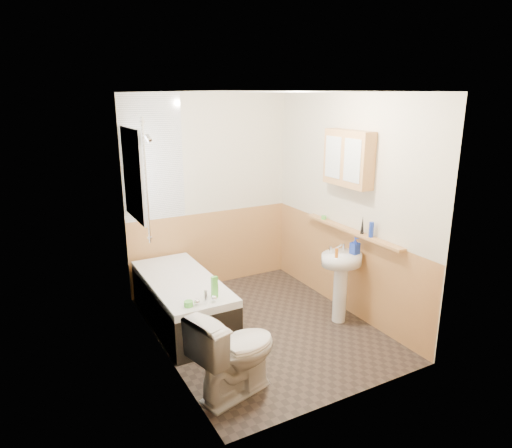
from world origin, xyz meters
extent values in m
plane|color=#2B231E|center=(0.00, 0.00, 0.00)|extent=(2.80, 2.80, 0.00)
plane|color=white|center=(0.00, 0.00, 2.50)|extent=(2.80, 2.80, 0.00)
cube|color=beige|center=(0.00, 1.41, 1.25)|extent=(2.20, 0.02, 2.50)
cube|color=beige|center=(0.00, -1.41, 1.25)|extent=(2.20, 0.02, 2.50)
cube|color=beige|center=(-1.11, 0.00, 1.25)|extent=(0.02, 2.80, 2.50)
cube|color=beige|center=(1.11, 0.00, 1.25)|extent=(0.02, 2.80, 2.50)
cube|color=tan|center=(1.09, 0.00, 0.50)|extent=(0.01, 2.80, 1.00)
cube|color=tan|center=(0.00, -1.39, 0.50)|extent=(2.20, 0.01, 1.00)
cube|color=tan|center=(0.00, 1.39, 0.50)|extent=(2.20, 0.01, 1.00)
cube|color=white|center=(-1.09, 0.00, 1.25)|extent=(0.01, 2.80, 2.50)
cube|color=white|center=(-0.73, 1.39, 1.75)|extent=(0.75, 0.01, 1.50)
cube|color=white|center=(-1.07, 0.95, 1.65)|extent=(0.03, 0.79, 0.99)
cube|color=white|center=(-1.05, 0.95, 1.65)|extent=(0.01, 0.70, 0.90)
cube|color=white|center=(-1.05, 0.95, 1.65)|extent=(0.01, 0.04, 0.90)
cube|color=black|center=(-0.73, 0.53, 0.22)|extent=(0.70, 1.60, 0.45)
cube|color=white|center=(-0.73, 0.53, 0.49)|extent=(0.70, 1.60, 0.08)
cube|color=white|center=(-0.73, 0.53, 0.48)|extent=(0.56, 1.46, 0.04)
cylinder|color=silver|center=(-0.73, -0.17, 0.60)|extent=(0.04, 0.04, 0.14)
sphere|color=silver|center=(-0.82, -0.17, 0.57)|extent=(0.06, 0.06, 0.06)
sphere|color=silver|center=(-0.64, -0.17, 0.57)|extent=(0.06, 0.06, 0.06)
cylinder|color=silver|center=(-1.05, 0.51, 1.64)|extent=(0.02, 0.02, 1.28)
cylinder|color=silver|center=(-1.05, 0.51, 1.05)|extent=(0.05, 0.05, 0.02)
cylinder|color=silver|center=(-1.05, 0.51, 2.22)|extent=(0.05, 0.05, 0.02)
cylinder|color=silver|center=(-1.00, 0.51, 2.06)|extent=(0.07, 0.09, 0.09)
imported|color=white|center=(-0.76, -0.88, 0.39)|extent=(0.88, 0.63, 0.77)
cylinder|color=white|center=(0.84, -0.27, 0.32)|extent=(0.15, 0.15, 0.65)
ellipsoid|color=white|center=(0.84, -0.27, 0.74)|extent=(0.47, 0.38, 0.13)
cylinder|color=silver|center=(0.75, -0.18, 0.84)|extent=(0.03, 0.03, 0.08)
cylinder|color=silver|center=(0.93, -0.18, 0.84)|extent=(0.03, 0.03, 0.08)
cylinder|color=silver|center=(0.84, -0.20, 0.87)|extent=(0.02, 0.11, 0.09)
cube|color=tan|center=(1.04, -0.16, 1.01)|extent=(0.10, 1.56, 0.03)
cube|color=tan|center=(1.02, -0.08, 1.81)|extent=(0.16, 0.67, 0.61)
cube|color=silver|center=(0.93, -0.24, 1.81)|extent=(0.01, 0.26, 0.45)
cube|color=silver|center=(0.93, 0.08, 1.81)|extent=(0.01, 0.26, 0.45)
cylinder|color=#19339E|center=(1.04, -0.48, 1.11)|extent=(0.05, 0.05, 0.16)
cone|color=black|center=(1.04, -0.34, 1.12)|extent=(0.04, 0.04, 0.20)
cylinder|color=#59C647|center=(1.04, 0.34, 1.04)|extent=(0.08, 0.08, 0.04)
imported|color=#19339E|center=(0.96, -0.34, 0.85)|extent=(0.10, 0.20, 0.09)
cylinder|color=orange|center=(0.71, -0.34, 0.85)|extent=(0.04, 0.04, 0.10)
cube|color=#59C647|center=(-0.59, -0.08, 0.64)|extent=(0.06, 0.04, 0.22)
cylinder|color=#59C647|center=(-0.90, -0.15, 0.55)|extent=(0.10, 0.10, 0.05)
cylinder|color=maroon|center=(-0.52, 0.02, 0.57)|extent=(0.03, 0.03, 0.09)
camera|label=1|loc=(-2.23, -3.95, 2.48)|focal=32.00mm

